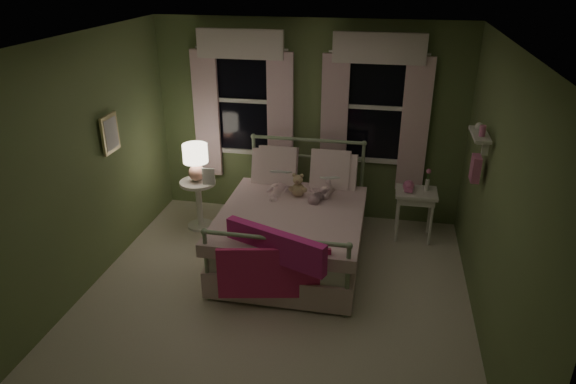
% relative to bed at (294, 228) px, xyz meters
% --- Properties ---
extents(room_shell, '(4.20, 4.20, 4.20)m').
position_rel_bed_xyz_m(room_shell, '(-0.04, -0.89, 0.92)').
color(room_shell, silver).
rests_on(room_shell, ground).
extents(bed, '(1.58, 2.04, 1.18)m').
position_rel_bed_xyz_m(bed, '(0.00, 0.00, 0.00)').
color(bed, white).
rests_on(bed, ground).
extents(pink_throw, '(1.09, 0.50, 0.71)m').
position_rel_bed_xyz_m(pink_throw, '(0.00, -1.03, 0.23)').
color(pink_throw, '#CF2885').
rests_on(pink_throw, bed).
extents(child_left, '(0.27, 0.18, 0.74)m').
position_rel_bed_xyz_m(child_left, '(-0.28, 0.42, 0.55)').
color(child_left, '#F7D1DD').
rests_on(child_left, bed).
extents(child_right, '(0.42, 0.36, 0.74)m').
position_rel_bed_xyz_m(child_right, '(0.28, 0.42, 0.56)').
color(child_right, '#F7D1DD').
rests_on(child_right, bed).
extents(book_left, '(0.21, 0.13, 0.26)m').
position_rel_bed_xyz_m(book_left, '(-0.28, 0.17, 0.58)').
color(book_left, beige).
rests_on(book_left, child_left).
extents(book_right, '(0.22, 0.16, 0.26)m').
position_rel_bed_xyz_m(book_right, '(0.28, 0.17, 0.54)').
color(book_right, beige).
rests_on(book_right, child_right).
extents(teddy_bear, '(0.22, 0.18, 0.30)m').
position_rel_bed_xyz_m(teddy_bear, '(0.00, 0.26, 0.41)').
color(teddy_bear, tan).
rests_on(teddy_bear, bed).
extents(nightstand_left, '(0.46, 0.46, 0.65)m').
position_rel_bed_xyz_m(nightstand_left, '(-1.35, 0.51, 0.03)').
color(nightstand_left, white).
rests_on(nightstand_left, ground).
extents(table_lamp, '(0.31, 0.31, 0.48)m').
position_rel_bed_xyz_m(table_lamp, '(-1.35, 0.51, 0.57)').
color(table_lamp, '#E19985').
rests_on(table_lamp, nightstand_left).
extents(book_nightstand, '(0.16, 0.22, 0.02)m').
position_rel_bed_xyz_m(book_nightstand, '(-1.25, 0.43, 0.27)').
color(book_nightstand, beige).
rests_on(book_nightstand, nightstand_left).
extents(nightstand_right, '(0.50, 0.40, 0.64)m').
position_rel_bed_xyz_m(nightstand_right, '(1.39, 0.74, 0.17)').
color(nightstand_right, white).
rests_on(nightstand_right, ground).
extents(pink_toy, '(0.14, 0.19, 0.14)m').
position_rel_bed_xyz_m(pink_toy, '(1.29, 0.73, 0.32)').
color(pink_toy, pink).
rests_on(pink_toy, nightstand_right).
extents(bud_vase, '(0.06, 0.06, 0.28)m').
position_rel_bed_xyz_m(bud_vase, '(1.51, 0.79, 0.41)').
color(bud_vase, white).
rests_on(bud_vase, nightstand_right).
extents(window_left, '(1.34, 0.13, 1.96)m').
position_rel_bed_xyz_m(window_left, '(-0.89, 1.14, 1.24)').
color(window_left, black).
rests_on(window_left, room_shell).
extents(window_right, '(1.34, 0.13, 1.96)m').
position_rel_bed_xyz_m(window_right, '(0.81, 1.14, 1.24)').
color(window_right, black).
rests_on(window_right, room_shell).
extents(wall_shelf, '(0.15, 0.50, 0.60)m').
position_rel_bed_xyz_m(wall_shelf, '(1.86, -0.19, 1.14)').
color(wall_shelf, white).
rests_on(wall_shelf, room_shell).
extents(framed_picture, '(0.03, 0.32, 0.42)m').
position_rel_bed_xyz_m(framed_picture, '(-1.99, -0.29, 1.12)').
color(framed_picture, beige).
rests_on(framed_picture, room_shell).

